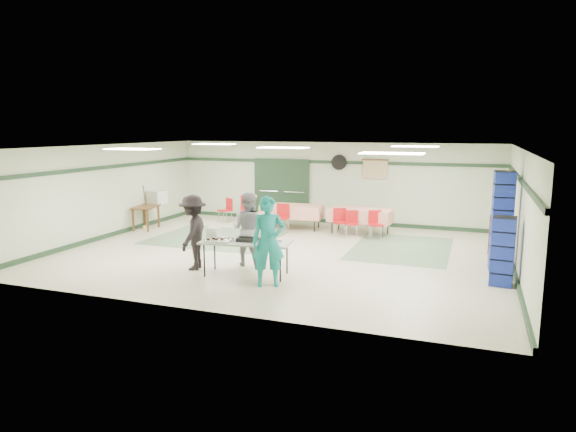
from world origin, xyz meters
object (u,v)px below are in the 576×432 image
(chair_loose_a, at_px, (247,206))
(chair_d, at_px, (282,215))
(crate_stack_red, at_px, (497,235))
(serving_table, at_px, (246,243))
(crate_stack_blue_b, at_px, (503,251))
(office_printer, at_px, (157,197))
(dining_table_b, at_px, (292,211))
(chair_c, at_px, (375,222))
(volunteer_teal, at_px, (268,242))
(chair_b, at_px, (340,219))
(chair_a, at_px, (352,221))
(dining_table_a, at_px, (360,215))
(chair_loose_b, at_px, (227,208))
(volunteer_grey, at_px, (248,229))
(broom, at_px, (146,206))
(volunteer_dark, at_px, (193,232))
(printer_table, at_px, (146,209))
(crate_stack_blue_a, at_px, (502,221))

(chair_loose_a, bearing_deg, chair_d, -59.84)
(crate_stack_red, bearing_deg, serving_table, -142.64)
(crate_stack_blue_b, bearing_deg, office_printer, 163.18)
(office_printer, bearing_deg, dining_table_b, 26.51)
(chair_c, xyz_separation_m, crate_stack_blue_b, (3.24, -3.58, 0.21))
(volunteer_teal, relative_size, chair_b, 2.23)
(crate_stack_blue_b, bearing_deg, chair_b, 140.19)
(chair_a, bearing_deg, chair_c, -14.05)
(dining_table_a, xyz_separation_m, dining_table_b, (-2.20, 0.00, 0.00))
(volunteer_teal, bearing_deg, chair_loose_b, 98.16)
(volunteer_grey, relative_size, chair_loose_a, 1.86)
(chair_d, bearing_deg, dining_table_a, 8.35)
(chair_loose_a, bearing_deg, volunteer_grey, -92.94)
(chair_b, distance_m, chair_loose_a, 3.65)
(chair_c, distance_m, chair_loose_a, 4.67)
(volunteer_grey, height_order, crate_stack_blue_b, volunteer_grey)
(volunteer_teal, height_order, chair_loose_b, volunteer_teal)
(serving_table, relative_size, crate_stack_red, 2.03)
(crate_stack_red, bearing_deg, chair_c, 166.64)
(volunteer_teal, bearing_deg, chair_c, 52.07)
(chair_loose_a, distance_m, broom, 3.30)
(volunteer_dark, relative_size, chair_loose_b, 2.06)
(chair_loose_a, distance_m, printer_table, 3.32)
(chair_c, xyz_separation_m, office_printer, (-7.06, -0.47, 0.45))
(volunteer_teal, height_order, printer_table, volunteer_teal)
(chair_a, distance_m, chair_b, 0.36)
(chair_c, relative_size, printer_table, 0.81)
(volunteer_dark, bearing_deg, crate_stack_red, 109.24)
(crate_stack_blue_b, height_order, office_printer, crate_stack_blue_b)
(office_printer, bearing_deg, printer_table, -77.18)
(volunteer_teal, height_order, crate_stack_blue_a, crate_stack_blue_a)
(volunteer_dark, xyz_separation_m, chair_d, (0.39, 4.67, -0.32))
(chair_loose_a, xyz_separation_m, office_printer, (-2.51, -1.52, 0.38))
(volunteer_grey, bearing_deg, volunteer_teal, 131.22)
(volunteer_teal, relative_size, chair_c, 2.25)
(chair_a, bearing_deg, crate_stack_blue_a, -45.78)
(serving_table, distance_m, broom, 6.41)
(serving_table, xyz_separation_m, office_printer, (-5.12, 4.25, 0.23))
(volunteer_teal, distance_m, chair_loose_b, 7.31)
(office_printer, distance_m, broom, 0.57)
(dining_table_a, distance_m, chair_b, 0.76)
(crate_stack_blue_b, xyz_separation_m, office_printer, (-10.30, 3.11, 0.24))
(crate_stack_red, bearing_deg, chair_d, 172.73)
(crate_stack_red, bearing_deg, broom, -178.81)
(crate_stack_blue_a, relative_size, office_printer, 4.36)
(volunteer_grey, distance_m, dining_table_a, 4.80)
(volunteer_teal, height_order, broom, volunteer_teal)
(chair_a, xyz_separation_m, crate_stack_red, (3.94, -0.77, 0.02))
(chair_d, bearing_deg, office_printer, -178.94)
(volunteer_grey, relative_size, crate_stack_red, 1.72)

